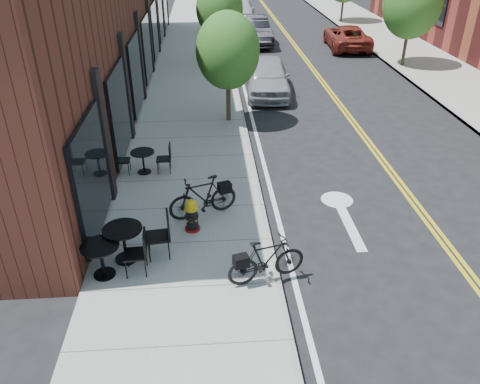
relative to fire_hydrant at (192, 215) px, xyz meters
name	(u,v)px	position (x,y,z in m)	size (l,w,h in m)	color
ground	(281,287)	(1.82, -2.01, -0.51)	(120.00, 120.00, 0.00)	black
sidewalk_near	(191,113)	(-0.18, 7.99, -0.45)	(4.00, 70.00, 0.12)	#9E9B93
building_near	(80,3)	(-4.68, 11.99, 2.99)	(5.00, 28.00, 7.00)	#4D2318
tree_near_a	(228,51)	(1.22, 6.99, 2.09)	(2.20, 2.20, 3.81)	#382B1E
tree_near_b	(220,9)	(1.22, 14.99, 2.20)	(2.30, 2.30, 3.98)	#382B1E
tree_far_b	(413,3)	(10.42, 13.99, 2.55)	(2.80, 2.80, 4.62)	#382B1E
fire_hydrant	(192,215)	(0.00, 0.00, 0.00)	(0.38, 0.38, 0.83)	maroon
bicycle_left	(203,197)	(0.26, 0.61, 0.13)	(0.49, 1.74, 1.04)	black
bicycle_right	(267,260)	(1.52, -1.90, 0.10)	(0.46, 1.64, 0.98)	black
bistro_set_a	(101,256)	(-1.78, -1.52, 0.10)	(1.81, 0.83, 0.97)	black
bistro_set_b	(124,239)	(-1.41, -1.02, 0.13)	(1.96, 0.93, 1.04)	black
bistro_set_c	(143,159)	(-1.44, 3.02, 0.04)	(1.57, 0.69, 0.85)	black
parked_car_a	(268,76)	(3.05, 10.26, 0.24)	(1.77, 4.41, 1.50)	#9FA1A7
parked_car_b	(253,30)	(3.33, 19.72, 0.29)	(1.70, 4.88, 1.61)	black
parked_car_c	(241,11)	(3.17, 27.35, 0.19)	(1.98, 4.87, 1.41)	silver
parked_car_far	(347,37)	(8.65, 18.15, 0.15)	(2.18, 4.73, 1.31)	maroon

